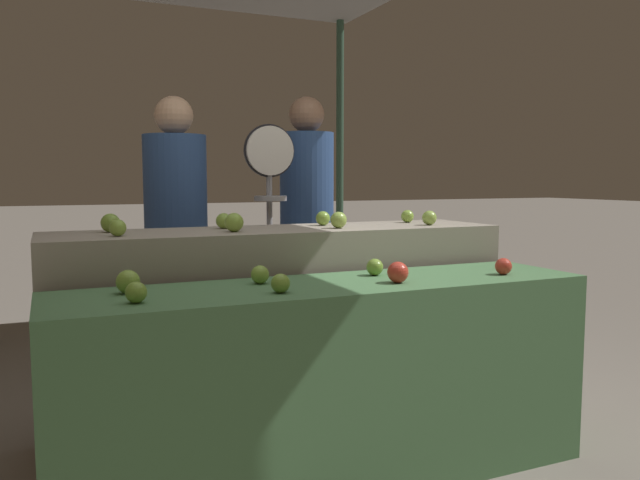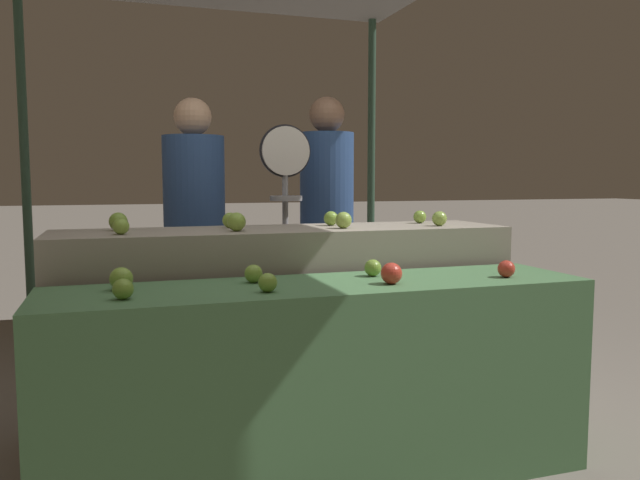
{
  "view_description": "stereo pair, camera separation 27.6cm",
  "coord_description": "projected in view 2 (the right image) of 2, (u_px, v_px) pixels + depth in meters",
  "views": [
    {
      "loc": [
        -1.07,
        -2.31,
        1.28
      ],
      "look_at": [
        0.08,
        0.3,
        1.0
      ],
      "focal_mm": 35.0,
      "sensor_mm": 36.0,
      "label": 1
    },
    {
      "loc": [
        -0.81,
        -2.41,
        1.28
      ],
      "look_at": [
        0.08,
        0.3,
        1.0
      ],
      "focal_mm": 35.0,
      "sensor_mm": 36.0,
      "label": 2
    }
  ],
  "objects": [
    {
      "name": "ground_plane",
      "position": [
        324.0,
        479.0,
        2.66
      ],
      "size": [
        60.0,
        60.0,
        0.0
      ],
      "primitive_type": "plane",
      "color": "gray"
    },
    {
      "name": "display_counter_front",
      "position": [
        324.0,
        383.0,
        2.62
      ],
      "size": [
        2.26,
        0.55,
        0.85
      ],
      "primitive_type": "cube",
      "color": "#4C7A4C",
      "rests_on": "ground_plane"
    },
    {
      "name": "display_counter_back",
      "position": [
        287.0,
        329.0,
        3.17
      ],
      "size": [
        2.26,
        0.55,
        1.03
      ],
      "primitive_type": "cube",
      "color": "gray",
      "rests_on": "ground_plane"
    },
    {
      "name": "apple_front_0",
      "position": [
        123.0,
        289.0,
        2.23
      ],
      "size": [
        0.08,
        0.08,
        0.08
      ],
      "primitive_type": "sphere",
      "color": "#7AA338",
      "rests_on": "display_counter_front"
    },
    {
      "name": "apple_front_1",
      "position": [
        268.0,
        283.0,
        2.38
      ],
      "size": [
        0.07,
        0.07,
        0.07
      ],
      "primitive_type": "sphere",
      "color": "#7AA338",
      "rests_on": "display_counter_front"
    },
    {
      "name": "apple_front_2",
      "position": [
        391.0,
        273.0,
        2.56
      ],
      "size": [
        0.09,
        0.09,
        0.09
      ],
      "primitive_type": "sphere",
      "color": "red",
      "rests_on": "display_counter_front"
    },
    {
      "name": "apple_front_3",
      "position": [
        506.0,
        269.0,
        2.73
      ],
      "size": [
        0.08,
        0.08,
        0.08
      ],
      "primitive_type": "sphere",
      "color": "red",
      "rests_on": "display_counter_front"
    },
    {
      "name": "apple_front_4",
      "position": [
        121.0,
        279.0,
        2.42
      ],
      "size": [
        0.09,
        0.09,
        0.09
      ],
      "primitive_type": "sphere",
      "color": "#84AD3D",
      "rests_on": "display_counter_front"
    },
    {
      "name": "apple_front_5",
      "position": [
        254.0,
        274.0,
        2.59
      ],
      "size": [
        0.08,
        0.08,
        0.08
      ],
      "primitive_type": "sphere",
      "color": "#84AD3D",
      "rests_on": "display_counter_front"
    },
    {
      "name": "apple_front_6",
      "position": [
        373.0,
        268.0,
        2.76
      ],
      "size": [
        0.08,
        0.08,
        0.08
      ],
      "primitive_type": "sphere",
      "color": "#7AA338",
      "rests_on": "display_counter_front"
    },
    {
      "name": "apple_back_0",
      "position": [
        121.0,
        226.0,
        2.77
      ],
      "size": [
        0.07,
        0.07,
        0.07
      ],
      "primitive_type": "sphere",
      "color": "#84AD3D",
      "rests_on": "display_counter_back"
    },
    {
      "name": "apple_back_1",
      "position": [
        236.0,
        222.0,
        2.94
      ],
      "size": [
        0.09,
        0.09,
        0.09
      ],
      "primitive_type": "sphere",
      "color": "#84AD3D",
      "rests_on": "display_counter_back"
    },
    {
      "name": "apple_back_2",
      "position": [
        343.0,
        220.0,
        3.11
      ],
      "size": [
        0.08,
        0.08,
        0.08
      ],
      "primitive_type": "sphere",
      "color": "#8EB247",
      "rests_on": "display_counter_back"
    },
    {
      "name": "apple_back_3",
      "position": [
        439.0,
        219.0,
        3.27
      ],
      "size": [
        0.08,
        0.08,
        0.08
      ],
      "primitive_type": "sphere",
      "color": "#8EB247",
      "rests_on": "display_counter_back"
    },
    {
      "name": "apple_back_4",
      "position": [
        118.0,
        222.0,
        2.97
      ],
      "size": [
        0.09,
        0.09,
        0.09
      ],
      "primitive_type": "sphere",
      "color": "#7AA338",
      "rests_on": "display_counter_back"
    },
    {
      "name": "apple_back_5",
      "position": [
        230.0,
        220.0,
        3.14
      ],
      "size": [
        0.08,
        0.08,
        0.08
      ],
      "primitive_type": "sphere",
      "color": "#84AD3D",
      "rests_on": "display_counter_back"
    },
    {
      "name": "apple_back_6",
      "position": [
        331.0,
        218.0,
        3.3
      ],
      "size": [
        0.08,
        0.08,
        0.08
      ],
      "primitive_type": "sphere",
      "color": "#7AA338",
      "rests_on": "display_counter_back"
    },
    {
      "name": "apple_back_7",
      "position": [
        420.0,
        217.0,
        3.47
      ],
      "size": [
        0.07,
        0.07,
        0.07
      ],
      "primitive_type": "sphere",
      "color": "#84AD3D",
      "rests_on": "display_counter_back"
    },
    {
      "name": "produce_scale",
      "position": [
        286.0,
        193.0,
        3.84
      ],
      "size": [
        0.32,
        0.2,
        1.61
      ],
      "color": "#99999E",
      "rests_on": "ground_plane"
    },
    {
      "name": "person_vendor_at_scale",
      "position": [
        327.0,
        210.0,
        4.27
      ],
      "size": [
        0.48,
        0.48,
        1.83
      ],
      "rotation": [
        0.0,
        0.0,
        2.74
      ],
      "color": "#2D2D38",
      "rests_on": "ground_plane"
    },
    {
      "name": "person_customer_left",
      "position": [
        195.0,
        219.0,
        3.92
      ],
      "size": [
        0.52,
        0.52,
        1.78
      ],
      "rotation": [
        0.0,
        0.0,
        2.64
      ],
      "color": "#2D2D38",
      "rests_on": "ground_plane"
    }
  ]
}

